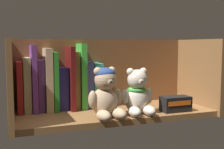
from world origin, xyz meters
The scene contains 19 objects.
shelf_board centered at (0.00, 0.00, 1.00)cm, with size 67.73×25.81×2.00cm, color olive.
shelf_back_panel centered at (0.00, 13.50, 13.59)cm, with size 70.13×1.20×27.19cm, color brown.
shelf_side_panel_left centered at (-34.66, 0.00, 13.59)cm, with size 1.60×28.21×27.19cm, color olive.
shelf_side_panel_right centered at (34.66, 0.00, 13.59)cm, with size 1.60×28.21×27.19cm, color olive.
book_0 centered at (-31.42, 10.07, 10.76)cm, with size 1.88×12.52×17.53cm, color maroon.
book_1 centered at (-28.97, 10.07, 11.42)cm, with size 2.49×11.91×18.84cm, color tan.
book_2 centered at (-26.56, 10.07, 13.53)cm, with size 1.79×13.02×23.07cm, color #71388C.
book_3 centered at (-24.33, 10.07, 10.96)cm, with size 2.14×10.96×17.93cm, color #5D3370.
book_4 centered at (-21.79, 10.07, 12.98)cm, with size 2.40×13.28×21.96cm, color tan.
book_5 centered at (-19.52, 10.07, 12.31)cm, with size 1.62×13.15×20.62cm, color #268B24.
book_6 centered at (-16.72, 10.07, 9.58)cm, with size 3.46×10.01×15.15cm, color navy.
book_7 centered at (-13.92, 10.07, 13.28)cm, with size 1.60×14.90×22.55cm, color #5E1111.
book_8 centered at (-11.87, 10.07, 12.35)cm, with size 1.97×9.83×20.69cm, color olive.
book_9 centered at (-9.60, 10.07, 13.79)cm, with size 2.03×12.15×23.58cm, color green.
book_10 centered at (-7.10, 10.07, 10.50)cm, with size 2.46×9.47×17.01cm, color #484B95.
book_11 centered at (-4.06, 10.07, 10.20)cm, with size 3.08×9.83×16.40cm, color #3AC3B3.
teddy_bear_larger centered at (-6.03, -8.23, 9.69)cm, with size 11.99×12.38×16.21cm.
teddy_bear_smaller centered at (5.59, -7.09, 8.62)cm, with size 11.27×11.42×15.51cm.
small_product_box centered at (19.72, -8.16, 4.63)cm, with size 10.23×5.42×5.25cm.
Camera 1 is at (-35.64, -94.83, 25.26)cm, focal length 46.93 mm.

